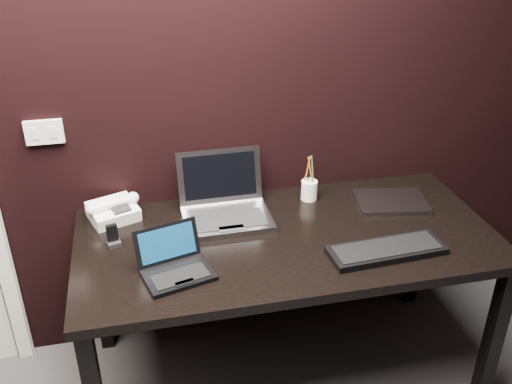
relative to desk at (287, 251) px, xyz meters
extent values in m
plane|color=black|center=(-0.30, 0.40, 0.64)|extent=(4.00, 0.00, 4.00)
cube|color=silver|center=(-0.92, 0.39, 0.46)|extent=(0.15, 0.02, 0.10)
cube|color=silver|center=(-0.95, 0.38, 0.46)|extent=(0.03, 0.01, 0.05)
cube|color=silver|center=(-0.88, 0.38, 0.46)|extent=(0.03, 0.01, 0.05)
cube|color=black|center=(0.00, 0.00, 0.06)|extent=(1.70, 0.80, 0.04)
cube|color=black|center=(0.80, -0.35, -0.31)|extent=(0.06, 0.06, 0.70)
cube|color=black|center=(-0.80, 0.35, -0.31)|extent=(0.06, 0.06, 0.70)
cube|color=black|center=(0.80, 0.35, -0.31)|extent=(0.06, 0.06, 0.70)
cube|color=black|center=(-0.46, -0.18, 0.09)|extent=(0.28, 0.23, 0.02)
cube|color=black|center=(-0.46, -0.20, 0.10)|extent=(0.22, 0.14, 0.00)
cube|color=black|center=(-0.44, -0.25, 0.10)|extent=(0.07, 0.04, 0.00)
cube|color=black|center=(-0.49, -0.08, 0.16)|extent=(0.25, 0.11, 0.14)
cube|color=#092A4A|center=(-0.49, -0.08, 0.17)|extent=(0.21, 0.09, 0.11)
cube|color=gray|center=(-0.22, 0.16, 0.09)|extent=(0.37, 0.27, 0.03)
cube|color=black|center=(-0.22, 0.13, 0.10)|extent=(0.30, 0.15, 0.00)
cube|color=gray|center=(-0.22, 0.06, 0.10)|extent=(0.10, 0.04, 0.00)
cube|color=#9C9CA2|center=(-0.22, 0.32, 0.22)|extent=(0.37, 0.07, 0.23)
cube|color=black|center=(-0.22, 0.32, 0.22)|extent=(0.32, 0.05, 0.19)
cube|color=black|center=(0.34, -0.21, 0.09)|extent=(0.46, 0.18, 0.03)
cube|color=black|center=(0.34, -0.21, 0.11)|extent=(0.42, 0.15, 0.00)
cube|color=gray|center=(0.52, 0.15, 0.09)|extent=(0.34, 0.27, 0.02)
cube|color=white|center=(-0.69, 0.29, 0.11)|extent=(0.24, 0.23, 0.08)
cylinder|color=white|center=(-0.69, 0.28, 0.16)|extent=(0.18, 0.10, 0.04)
sphere|color=white|center=(-0.77, 0.25, 0.16)|extent=(0.07, 0.07, 0.05)
sphere|color=white|center=(-0.60, 0.31, 0.16)|extent=(0.07, 0.07, 0.05)
cube|color=black|center=(-0.65, 0.25, 0.14)|extent=(0.09, 0.08, 0.01)
cube|color=black|center=(-0.69, 0.09, 0.12)|extent=(0.05, 0.03, 0.09)
cube|color=black|center=(-0.69, 0.08, 0.09)|extent=(0.06, 0.05, 0.02)
cylinder|color=white|center=(0.18, 0.28, 0.12)|extent=(0.10, 0.10, 0.09)
cylinder|color=#E65A15|center=(0.16, 0.28, 0.22)|extent=(0.02, 0.02, 0.14)
cylinder|color=#23823D|center=(0.19, 0.27, 0.22)|extent=(0.02, 0.02, 0.14)
cylinder|color=black|center=(0.18, 0.29, 0.22)|extent=(0.01, 0.01, 0.14)
cylinder|color=#C04712|center=(0.18, 0.26, 0.22)|extent=(0.03, 0.03, 0.13)
camera|label=1|loc=(-0.55, -1.88, 1.33)|focal=40.00mm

